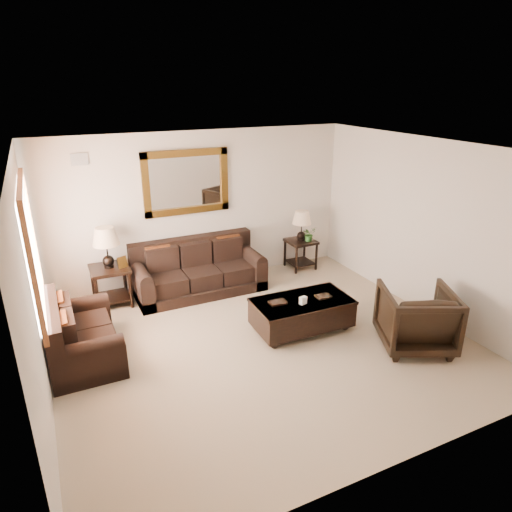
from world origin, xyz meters
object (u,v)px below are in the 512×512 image
sofa (198,273)px  loveseat (79,338)px  end_table_left (108,255)px  end_table_right (301,231)px  armchair (417,315)px  coffee_table (302,311)px

sofa → loveseat: size_ratio=1.49×
sofa → end_table_left: 1.55m
end_table_right → sofa: bearing=-176.5°
sofa → armchair: 3.68m
end_table_left → end_table_right: size_ratio=1.15×
coffee_table → sofa: bearing=117.3°
end_table_left → armchair: (3.57, -3.10, -0.39)m
end_table_right → coffee_table: bearing=-120.2°
loveseat → armchair: (4.21, -1.67, 0.17)m
loveseat → end_table_left: end_table_left is taller
coffee_table → armchair: bearing=-40.1°
sofa → armchair: size_ratio=2.32×
end_table_right → armchair: (-0.04, -3.14, -0.28)m
loveseat → end_table_right: 4.52m
coffee_table → armchair: (1.18, -1.06, 0.17)m
end_table_left → coffee_table: 3.20m
sofa → armchair: armchair is taller
loveseat → end_table_left: bearing=-24.4°
end_table_left → loveseat: bearing=-114.4°
sofa → loveseat: bearing=-147.5°
sofa → end_table_right: 2.20m
sofa → armchair: (2.11, -3.01, 0.15)m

